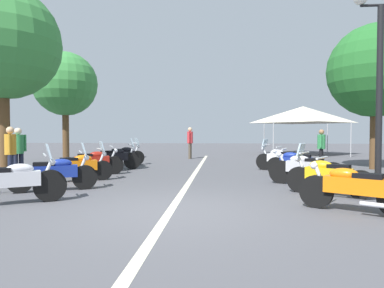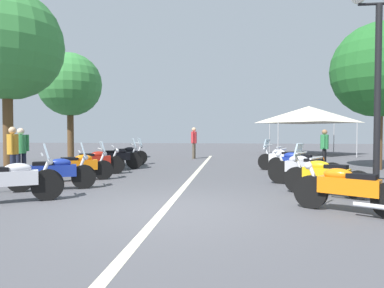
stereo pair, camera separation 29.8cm
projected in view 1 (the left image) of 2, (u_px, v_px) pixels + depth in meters
ground_plane at (170, 211)px, 6.36m from camera, size 80.00×80.00×0.00m
lane_centre_stripe at (193, 176)px, 11.52m from camera, size 19.80×0.16×0.01m
motorcycle_left_row_0 at (12, 181)px, 6.93m from camera, size 1.26×1.92×1.23m
motorcycle_left_row_1 at (55, 173)px, 8.53m from camera, size 1.12×1.95×1.20m
motorcycle_left_row_2 at (78, 166)px, 10.19m from camera, size 1.23×1.91×1.19m
motorcycle_left_row_3 at (92, 162)px, 11.73m from camera, size 1.11×2.01×1.00m
motorcycle_left_row_4 at (114, 158)px, 13.36m from camera, size 1.09×2.05×1.23m
motorcycle_left_row_5 at (123, 155)px, 15.18m from camera, size 1.21×1.74×1.21m
motorcycle_right_row_0 at (353, 188)px, 6.22m from camera, size 1.20×1.76×1.00m
motorcycle_right_row_1 at (327, 175)px, 7.94m from camera, size 1.17×1.75×1.21m
motorcycle_right_row_2 at (305, 168)px, 9.50m from camera, size 1.00×1.95×1.01m
motorcycle_right_row_3 at (295, 163)px, 11.34m from camera, size 1.05×1.83×0.99m
motorcycle_right_row_4 at (281, 159)px, 13.00m from camera, size 1.16×1.83×1.21m
street_lamp_twin_globe at (380, 55)px, 7.78m from camera, size 0.32×1.22×4.69m
traffic_cone_0 at (322, 166)px, 12.08m from camera, size 0.36×0.36×0.61m
bystander_0 at (10, 150)px, 10.10m from camera, size 0.48×0.32×1.64m
bystander_1 at (190, 140)px, 19.08m from camera, size 0.52×0.32×1.75m
bystander_2 at (321, 145)px, 14.15m from camera, size 0.50×0.32×1.59m
bystander_3 at (18, 149)px, 10.80m from camera, size 0.47×0.32×1.61m
roadside_tree_0 at (3, 43)px, 11.03m from camera, size 3.63×3.63×6.17m
roadside_tree_1 at (375, 71)px, 13.54m from camera, size 3.67×3.67×5.75m
roadside_tree_2 at (65, 84)px, 17.16m from camera, size 3.18×3.18×5.50m
event_tent at (303, 115)px, 22.72m from camera, size 5.04×5.04×3.20m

